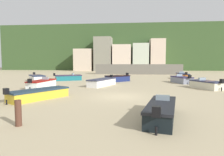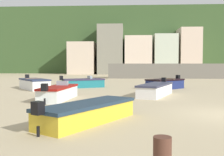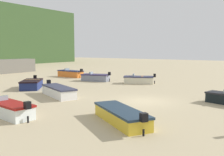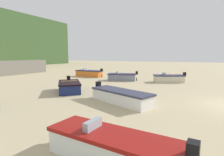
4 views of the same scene
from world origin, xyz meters
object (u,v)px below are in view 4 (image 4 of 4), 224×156
(boat_grey_0, at_px, (122,77))
(boat_cream_5, at_px, (169,78))
(boat_orange_3, at_px, (89,73))
(boat_navy_6, at_px, (69,87))
(boat_white_1, at_px, (121,96))
(boat_white_8, at_px, (112,147))

(boat_grey_0, height_order, boat_cream_5, boat_grey_0)
(boat_orange_3, height_order, boat_cream_5, boat_orange_3)
(boat_navy_6, bearing_deg, boat_white_1, 124.04)
(boat_white_1, distance_m, boat_white_8, 6.62)
(boat_cream_5, xyz_separation_m, boat_white_8, (-17.31, -0.87, -0.01))
(boat_white_8, bearing_deg, boat_white_1, 26.12)
(boat_navy_6, relative_size, boat_white_8, 0.84)
(boat_white_1, relative_size, boat_cream_5, 1.29)
(boat_white_1, xyz_separation_m, boat_white_8, (-6.19, -2.35, 0.00))
(boat_navy_6, bearing_deg, boat_grey_0, -140.16)
(boat_orange_3, relative_size, boat_cream_5, 1.18)
(boat_orange_3, xyz_separation_m, boat_navy_6, (-10.24, -4.63, -0.05))
(boat_white_1, relative_size, boat_navy_6, 1.30)
(boat_white_8, bearing_deg, boat_grey_0, 26.95)
(boat_grey_0, height_order, boat_white_8, boat_grey_0)
(boat_navy_6, height_order, boat_white_8, boat_navy_6)
(boat_grey_0, relative_size, boat_orange_3, 0.87)
(boat_grey_0, xyz_separation_m, boat_white_1, (-10.01, -4.07, -0.02))
(boat_white_8, bearing_deg, boat_orange_3, 40.11)
(boat_cream_5, bearing_deg, boat_navy_6, 118.77)
(boat_navy_6, distance_m, boat_white_8, 10.91)
(boat_grey_0, xyz_separation_m, boat_navy_6, (-8.57, 1.36, -0.01))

